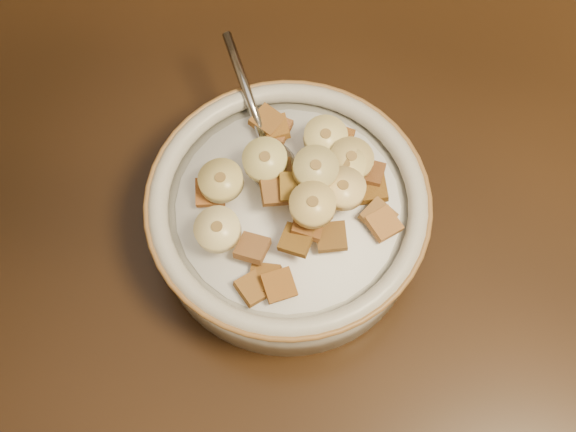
# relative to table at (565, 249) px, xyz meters

# --- Properties ---
(floor) EXTENTS (4.00, 4.50, 0.10)m
(floor) POSITION_rel_table_xyz_m (0.00, 0.00, -0.78)
(floor) COLOR #422816
(floor) RESTS_ON ground
(table) EXTENTS (1.43, 0.94, 0.04)m
(table) POSITION_rel_table_xyz_m (0.00, 0.00, 0.00)
(table) COLOR #341D0C
(table) RESTS_ON floor
(cereal_bowl) EXTENTS (0.19, 0.19, 0.05)m
(cereal_bowl) POSITION_rel_table_xyz_m (-0.21, -0.05, 0.04)
(cereal_bowl) COLOR beige
(cereal_bowl) RESTS_ON table
(milk) EXTENTS (0.16, 0.16, 0.00)m
(milk) POSITION_rel_table_xyz_m (-0.21, -0.05, 0.07)
(milk) COLOR white
(milk) RESTS_ON cereal_bowl
(spoon) EXTENTS (0.05, 0.06, 0.01)m
(spoon) POSITION_rel_table_xyz_m (-0.23, -0.03, 0.07)
(spoon) COLOR gray
(spoon) RESTS_ON cereal_bowl
(cereal_square_0) EXTENTS (0.03, 0.03, 0.01)m
(cereal_square_0) POSITION_rel_table_xyz_m (-0.14, -0.05, 0.07)
(cereal_square_0) COLOR #9C5C2A
(cereal_square_0) RESTS_ON milk
(cereal_square_1) EXTENTS (0.03, 0.03, 0.01)m
(cereal_square_1) POSITION_rel_table_xyz_m (-0.15, -0.03, 0.07)
(cereal_square_1) COLOR brown
(cereal_square_1) RESTS_ON milk
(cereal_square_2) EXTENTS (0.03, 0.03, 0.01)m
(cereal_square_2) POSITION_rel_table_xyz_m (-0.23, 0.00, 0.07)
(cereal_square_2) COLOR #9A5D1B
(cereal_square_2) RESTS_ON milk
(cereal_square_3) EXTENTS (0.02, 0.02, 0.01)m
(cereal_square_3) POSITION_rel_table_xyz_m (-0.18, -0.03, 0.08)
(cereal_square_3) COLOR brown
(cereal_square_3) RESTS_ON milk
(cereal_square_4) EXTENTS (0.02, 0.02, 0.01)m
(cereal_square_4) POSITION_rel_table_xyz_m (-0.19, -0.01, 0.08)
(cereal_square_4) COLOR brown
(cereal_square_4) RESTS_ON milk
(cereal_square_5) EXTENTS (0.02, 0.02, 0.01)m
(cereal_square_5) POSITION_rel_table_xyz_m (-0.19, -0.07, 0.08)
(cereal_square_5) COLOR brown
(cereal_square_5) RESTS_ON milk
(cereal_square_6) EXTENTS (0.03, 0.03, 0.01)m
(cereal_square_6) POSITION_rel_table_xyz_m (-0.24, 0.00, 0.08)
(cereal_square_6) COLOR brown
(cereal_square_6) RESTS_ON milk
(cereal_square_7) EXTENTS (0.02, 0.02, 0.01)m
(cereal_square_7) POSITION_rel_table_xyz_m (-0.19, 0.00, 0.08)
(cereal_square_7) COLOR #965524
(cereal_square_7) RESTS_ON milk
(cereal_square_8) EXTENTS (0.02, 0.02, 0.01)m
(cereal_square_8) POSITION_rel_table_xyz_m (-0.19, -0.08, 0.08)
(cereal_square_8) COLOR brown
(cereal_square_8) RESTS_ON milk
(cereal_square_9) EXTENTS (0.03, 0.03, 0.01)m
(cereal_square_9) POSITION_rel_table_xyz_m (-0.20, -0.02, 0.08)
(cereal_square_9) COLOR brown
(cereal_square_9) RESTS_ON milk
(cereal_square_10) EXTENTS (0.02, 0.02, 0.01)m
(cereal_square_10) POSITION_rel_table_xyz_m (-0.22, -0.10, 0.08)
(cereal_square_10) COLOR brown
(cereal_square_10) RESTS_ON milk
(cereal_square_11) EXTENTS (0.03, 0.03, 0.01)m
(cereal_square_11) POSITION_rel_table_xyz_m (-0.20, -0.05, 0.09)
(cereal_square_11) COLOR olive
(cereal_square_11) RESTS_ON milk
(cereal_square_12) EXTENTS (0.02, 0.02, 0.01)m
(cereal_square_12) POSITION_rel_table_xyz_m (-0.23, 0.00, 0.07)
(cereal_square_12) COLOR #955A31
(cereal_square_12) RESTS_ON milk
(cereal_square_13) EXTENTS (0.03, 0.03, 0.01)m
(cereal_square_13) POSITION_rel_table_xyz_m (-0.26, -0.06, 0.08)
(cereal_square_13) COLOR #9D5A24
(cereal_square_13) RESTS_ON milk
(cereal_square_14) EXTENTS (0.02, 0.02, 0.01)m
(cereal_square_14) POSITION_rel_table_xyz_m (-0.16, -0.02, 0.07)
(cereal_square_14) COLOR brown
(cereal_square_14) RESTS_ON milk
(cereal_square_15) EXTENTS (0.03, 0.03, 0.01)m
(cereal_square_15) POSITION_rel_table_xyz_m (-0.20, -0.03, 0.08)
(cereal_square_15) COLOR brown
(cereal_square_15) RESTS_ON milk
(cereal_square_16) EXTENTS (0.03, 0.03, 0.01)m
(cereal_square_16) POSITION_rel_table_xyz_m (-0.18, -0.02, 0.08)
(cereal_square_16) COLOR brown
(cereal_square_16) RESTS_ON milk
(cereal_square_17) EXTENTS (0.02, 0.02, 0.01)m
(cereal_square_17) POSITION_rel_table_xyz_m (-0.21, -0.11, 0.07)
(cereal_square_17) COLOR brown
(cereal_square_17) RESTS_ON milk
(cereal_square_18) EXTENTS (0.03, 0.03, 0.01)m
(cereal_square_18) POSITION_rel_table_xyz_m (-0.20, -0.11, 0.08)
(cereal_square_18) COLOR brown
(cereal_square_18) RESTS_ON milk
(cereal_square_19) EXTENTS (0.03, 0.03, 0.01)m
(cereal_square_19) POSITION_rel_table_xyz_m (-0.22, -0.05, 0.09)
(cereal_square_19) COLOR brown
(cereal_square_19) RESTS_ON milk
(cereal_square_20) EXTENTS (0.03, 0.03, 0.01)m
(cereal_square_20) POSITION_rel_table_xyz_m (-0.22, -0.04, 0.09)
(cereal_square_20) COLOR brown
(cereal_square_20) RESTS_ON milk
(cereal_square_21) EXTENTS (0.02, 0.02, 0.01)m
(cereal_square_21) POSITION_rel_table_xyz_m (-0.19, -0.06, 0.08)
(cereal_square_21) COLOR brown
(cereal_square_21) RESTS_ON milk
(cereal_square_22) EXTENTS (0.03, 0.03, 0.01)m
(cereal_square_22) POSITION_rel_table_xyz_m (-0.15, -0.05, 0.07)
(cereal_square_22) COLOR brown
(cereal_square_22) RESTS_ON milk
(cereal_square_23) EXTENTS (0.03, 0.03, 0.01)m
(cereal_square_23) POSITION_rel_table_xyz_m (-0.21, -0.12, 0.07)
(cereal_square_23) COLOR brown
(cereal_square_23) RESTS_ON milk
(cereal_square_24) EXTENTS (0.03, 0.03, 0.01)m
(cereal_square_24) POSITION_rel_table_xyz_m (-0.17, -0.07, 0.08)
(cereal_square_24) COLOR brown
(cereal_square_24) RESTS_ON milk
(banana_slice_0) EXTENTS (0.03, 0.03, 0.01)m
(banana_slice_0) POSITION_rel_table_xyz_m (-0.26, -0.06, 0.09)
(banana_slice_0) COLOR tan
(banana_slice_0) RESTS_ON milk
(banana_slice_1) EXTENTS (0.04, 0.04, 0.02)m
(banana_slice_1) POSITION_rel_table_xyz_m (-0.17, -0.04, 0.09)
(banana_slice_1) COLOR #FED981
(banana_slice_1) RESTS_ON milk
(banana_slice_2) EXTENTS (0.03, 0.03, 0.01)m
(banana_slice_2) POSITION_rel_table_xyz_m (-0.19, -0.04, 0.10)
(banana_slice_2) COLOR #C7B77F
(banana_slice_2) RESTS_ON milk
(banana_slice_3) EXTENTS (0.04, 0.04, 0.02)m
(banana_slice_3) POSITION_rel_table_xyz_m (-0.18, -0.02, 0.09)
(banana_slice_3) COLOR #E2BE6C
(banana_slice_3) RESTS_ON milk
(banana_slice_4) EXTENTS (0.04, 0.04, 0.01)m
(banana_slice_4) POSITION_rel_table_xyz_m (-0.17, -0.02, 0.09)
(banana_slice_4) COLOR #DBB869
(banana_slice_4) RESTS_ON milk
(banana_slice_5) EXTENTS (0.04, 0.04, 0.01)m
(banana_slice_5) POSITION_rel_table_xyz_m (-0.19, -0.06, 0.10)
(banana_slice_5) COLOR #E7C36F
(banana_slice_5) RESTS_ON milk
(banana_slice_6) EXTENTS (0.04, 0.04, 0.01)m
(banana_slice_6) POSITION_rel_table_xyz_m (-0.23, -0.04, 0.09)
(banana_slice_6) COLOR beige
(banana_slice_6) RESTS_ON milk
(banana_slice_7) EXTENTS (0.04, 0.04, 0.01)m
(banana_slice_7) POSITION_rel_table_xyz_m (-0.20, -0.00, 0.09)
(banana_slice_7) COLOR #FDEF93
(banana_slice_7) RESTS_ON milk
(banana_slice_8) EXTENTS (0.04, 0.04, 0.01)m
(banana_slice_8) POSITION_rel_table_xyz_m (-0.25, -0.09, 0.09)
(banana_slice_8) COLOR beige
(banana_slice_8) RESTS_ON milk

